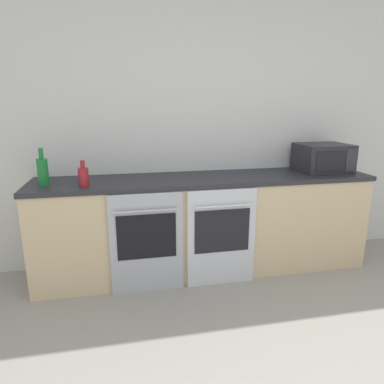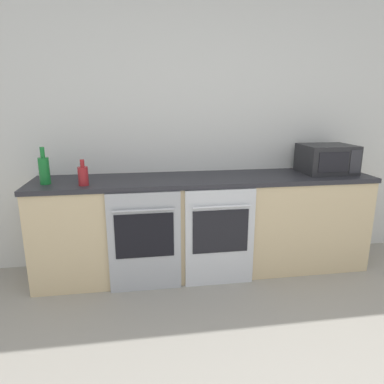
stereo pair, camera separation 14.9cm
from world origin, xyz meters
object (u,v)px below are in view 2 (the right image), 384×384
object	(u,v)px
oven_right	(220,238)
bottle_green	(44,170)
bottle_red	(83,175)
oven_left	(145,242)
microwave	(327,159)

from	to	relation	value
oven_right	bottle_green	world-z (taller)	bottle_green
bottle_green	bottle_red	xyz separation A→B (m)	(0.31, -0.10, -0.04)
oven_left	microwave	world-z (taller)	microwave
oven_left	bottle_green	xyz separation A→B (m)	(-0.78, 0.24, 0.57)
oven_left	bottle_green	world-z (taller)	bottle_green
microwave	bottle_red	xyz separation A→B (m)	(-2.17, -0.19, -0.05)
oven_left	bottle_red	xyz separation A→B (m)	(-0.46, 0.14, 0.54)
oven_left	oven_right	distance (m)	0.62
microwave	oven_left	bearing A→B (deg)	-168.98
microwave	bottle_green	size ratio (longest dim) A/B	1.55
oven_left	bottle_red	bearing A→B (deg)	162.71
microwave	bottle_green	world-z (taller)	bottle_green
bottle_green	bottle_red	world-z (taller)	bottle_green
oven_left	bottle_green	distance (m)	0.99
oven_left	microwave	bearing A→B (deg)	11.02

